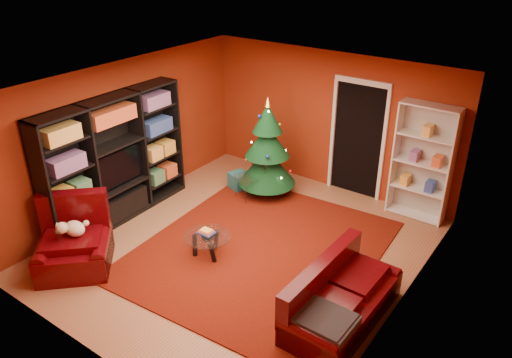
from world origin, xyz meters
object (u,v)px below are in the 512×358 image
Objects in this scene: media_unit at (116,160)px; gift_box_teal at (239,181)px; christmas_tree at (267,148)px; gift_box_green at (278,186)px; rug at (260,250)px; white_bookshelf at (422,163)px; gift_box_red at (280,183)px; sofa at (344,295)px; dog at (75,229)px; acrylic_chair at (249,177)px; armchair at (73,243)px; coffee_table at (208,245)px.

media_unit reaches higher than gift_box_teal.
christmas_tree reaches higher than gift_box_green.
christmas_tree is (1.57, 2.16, -0.15)m from media_unit.
rug is 3.08m from white_bookshelf.
sofa is at bearing -44.48° from gift_box_red.
media_unit reaches higher than dog.
gift_box_teal reaches higher than gift_box_red.
dog is at bearing -106.90° from gift_box_green.
rug is 1.89× the size of white_bookshelf.
gift_box_green reaches higher than rug.
media_unit is 1.53× the size of sofa.
christmas_tree is at bearing 88.81° from acrylic_chair.
christmas_tree is 3.63m from dog.
acrylic_chair is (-1.14, 1.27, 0.43)m from rug.
christmas_tree is 2.70m from white_bookshelf.
christmas_tree is 5.84× the size of gift_box_teal.
dog is (-1.96, -1.86, 0.62)m from rug.
acrylic_chair reaches higher than armchair.
gift_box_teal is 0.18× the size of sofa.
gift_box_red is (0.65, 0.46, -0.05)m from gift_box_teal.
acrylic_chair reaches higher than dog.
armchair is at bearing -135.00° from dog.
rug is 2.78m from armchair.
coffee_table is 1.96m from acrylic_chair.
sofa is at bearing -43.26° from gift_box_green.
gift_box_red is (-0.88, 1.93, 0.10)m from rug.
rug is 2.10m from christmas_tree.
gift_box_red is at bearing 97.27° from coffee_table.
armchair reaches higher than coffee_table.
coffee_table is at bearing -50.44° from acrylic_chair.
dog is at bearing -67.43° from media_unit.
rug is 16.95× the size of gift_box_green.
white_bookshelf is 3.81m from coffee_table.
acrylic_chair reaches higher than gift_box_teal.
gift_box_red is (1.67, 2.47, -0.96)m from media_unit.
gift_box_red is at bearing 30.06° from dog.
christmas_tree reaches higher than sofa.
christmas_tree reaches higher than gift_box_red.
white_bookshelf is at bearing 54.81° from coffee_table.
rug is 1.40× the size of media_unit.
white_bookshelf reaches higher than acrylic_chair.
christmas_tree is 0.84m from gift_box_green.
rug is at bearing -58.73° from christmas_tree.
gift_box_teal is 2.28m from coffee_table.
rug is at bearing -122.14° from white_bookshelf.
sofa reaches higher than dog.
coffee_table is (0.97, -2.06, 0.03)m from gift_box_teal.
dog is 1.94m from coffee_table.
armchair is at bearing -136.09° from coffee_table.
sofa is (0.16, -3.10, -0.61)m from white_bookshelf.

